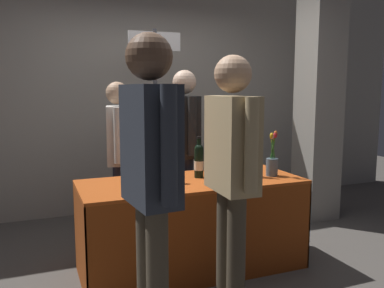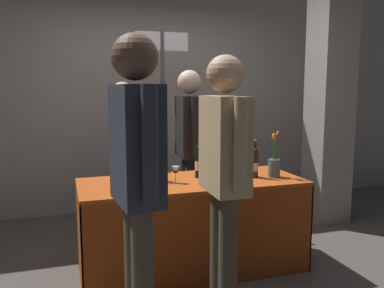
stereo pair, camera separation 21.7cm
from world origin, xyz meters
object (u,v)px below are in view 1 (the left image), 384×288
Objects in this scene: tasting_table at (192,207)px; vendor_presenter at (185,139)px; concrete_pillar at (320,80)px; featured_wine_bottle at (158,165)px; display_bottle_0 at (212,170)px; wine_glass_mid at (132,170)px; taster_foreground_right at (232,163)px; booth_signpost at (155,103)px; wine_glass_near_vendor at (176,171)px; flower_vase at (272,162)px.

vendor_presenter is (0.19, 0.67, 0.48)m from tasting_table.
concrete_pillar reaches higher than featured_wine_bottle.
wine_glass_mid is (-0.55, 0.35, -0.02)m from display_bottle_0.
vendor_presenter reaches higher than tasting_table.
booth_signpost reaches higher than taster_foreground_right.
vendor_presenter is 0.98× the size of taster_foreground_right.
tasting_table is at bearing 16.35° from wine_glass_near_vendor.
booth_signpost is (-0.02, 1.44, 0.46)m from display_bottle_0.
concrete_pillar is 1.50× the size of booth_signpost.
featured_wine_bottle is at bearing 17.56° from taster_foreground_right.
wine_glass_mid is at bearing 157.35° from wine_glass_near_vendor.
taster_foreground_right is at bearing -141.35° from concrete_pillar.
concrete_pillar is at bearing 21.95° from tasting_table.
wine_glass_mid is 0.37× the size of flower_vase.
wine_glass_near_vendor is 0.34× the size of flower_vase.
featured_wine_bottle reaches higher than wine_glass_mid.
display_bottle_0 is at bearing -44.18° from wine_glass_near_vendor.
tasting_table is at bearing -158.05° from concrete_pillar.
tasting_table is 0.46m from featured_wine_bottle.
display_bottle_0 is (0.07, -0.26, 0.36)m from tasting_table.
wine_glass_near_vendor is 0.08× the size of taster_foreground_right.
taster_foreground_right reaches higher than vendor_presenter.
concrete_pillar is 1.90× the size of vendor_presenter.
concrete_pillar is 2.28m from wine_glass_near_vendor.
concrete_pillar reaches higher than tasting_table.
wine_glass_near_vendor is at bearing 176.37° from flower_vase.
wine_glass_mid is (-2.33, -0.65, -0.74)m from concrete_pillar.
featured_wine_bottle reaches higher than tasting_table.
taster_foreground_right is at bearing -73.81° from featured_wine_bottle.
wine_glass_near_vendor is 0.75m from taster_foreground_right.
vendor_presenter reaches higher than featured_wine_bottle.
taster_foreground_right is at bearing -4.51° from vendor_presenter.
display_bottle_0 is at bearing -3.38° from vendor_presenter.
featured_wine_bottle is 0.21m from wine_glass_mid.
wine_glass_near_vendor is at bearing -163.65° from tasting_table.
booth_signpost is at bearing 64.16° from wine_glass_mid.
wine_glass_mid reaches higher than wine_glass_near_vendor.
concrete_pillar is 1.75× the size of tasting_table.
vendor_presenter is at bearing -74.54° from booth_signpost.
flower_vase is 0.93m from vendor_presenter.
display_bottle_0 is at bearing -166.14° from flower_vase.
tasting_table is 4.63× the size of flower_vase.
wine_glass_near_vendor is (-0.22, 0.21, -0.03)m from display_bottle_0.
display_bottle_0 is (0.34, -0.33, -0.01)m from featured_wine_bottle.
concrete_pillar reaches higher than wine_glass_mid.
wine_glass_mid is (-0.48, 0.09, 0.33)m from tasting_table.
taster_foreground_right is (-0.10, -0.50, 0.14)m from display_bottle_0.
tasting_table is 1.07× the size of taster_foreground_right.
featured_wine_bottle reaches higher than wine_glass_near_vendor.
wine_glass_mid is 1.30m from booth_signpost.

